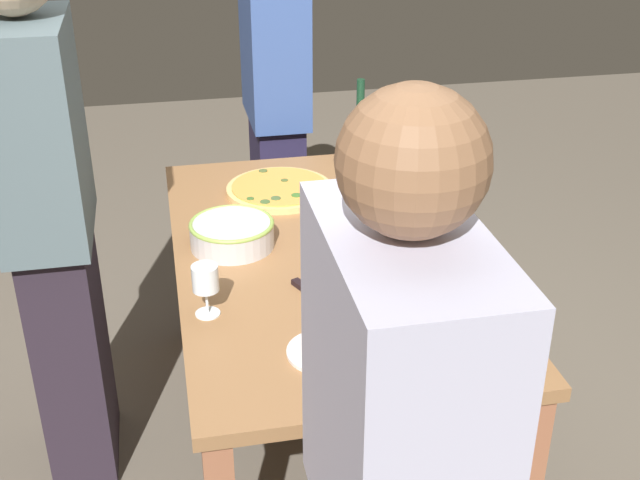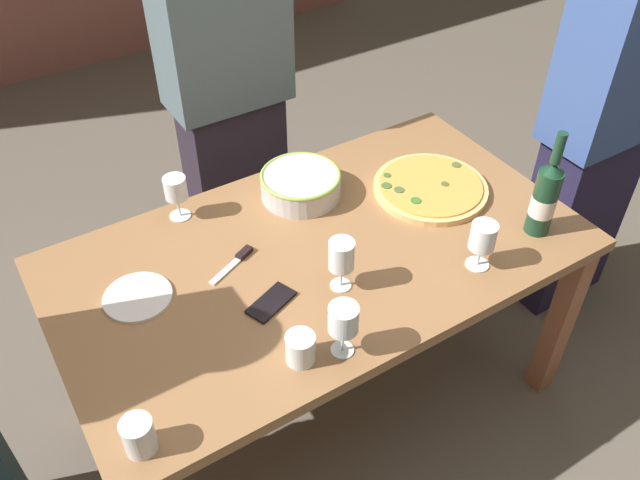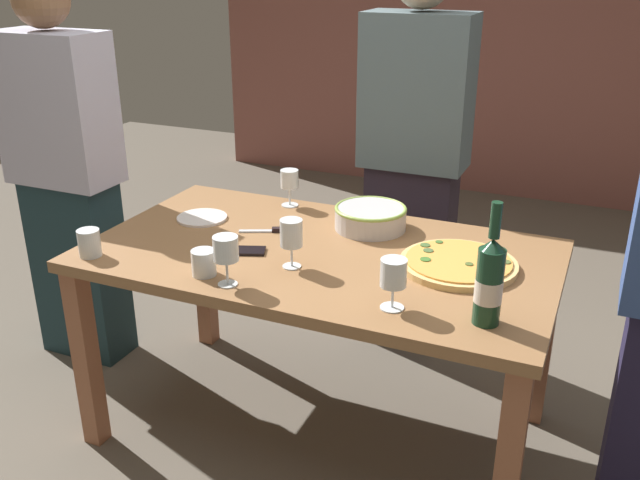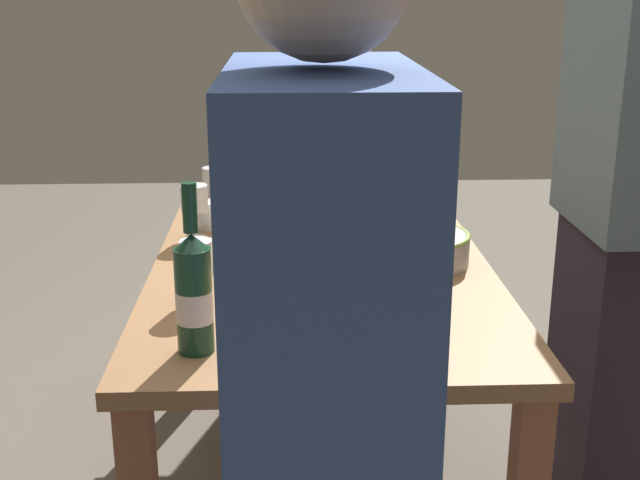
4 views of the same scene
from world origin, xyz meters
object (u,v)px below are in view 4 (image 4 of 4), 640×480
(serving_bowl, at_px, (420,246))
(dining_table, at_px, (320,285))
(side_plate, at_px, (342,202))
(person_guest_right, at_px, (336,143))
(pizza, at_px, (352,313))
(wine_glass_far_right, at_px, (262,211))
(pizza_knife, at_px, (345,227))
(person_host, at_px, (620,216))
(wine_bottle, at_px, (194,292))
(cup_amber, at_px, (213,180))
(cell_phone, at_px, (278,228))
(wine_glass_near_pizza, at_px, (194,201))
(wine_glass_by_bottle, at_px, (196,260))
(wine_glass_far_left, at_px, (436,190))
(cup_ceramic, at_px, (210,215))

(serving_bowl, bearing_deg, dining_table, -108.74)
(side_plate, xyz_separation_m, person_guest_right, (-0.67, 0.02, 0.08))
(pizza, distance_m, wine_glass_far_right, 0.55)
(pizza_knife, distance_m, person_host, 0.80)
(dining_table, distance_m, wine_bottle, 0.72)
(wine_bottle, bearing_deg, side_plate, 161.97)
(cup_amber, distance_m, cell_phone, 0.52)
(cup_amber, bearing_deg, person_guest_right, 137.78)
(pizza_knife, bearing_deg, wine_glass_near_pizza, -79.59)
(wine_glass_near_pizza, xyz_separation_m, cup_amber, (-0.54, 0.01, -0.07))
(pizza, distance_m, person_guest_right, 1.68)
(wine_bottle, xyz_separation_m, wine_glass_by_bottle, (-0.26, -0.02, -0.02))
(wine_glass_near_pizza, bearing_deg, pizza, 33.44)
(wine_glass_by_bottle, bearing_deg, dining_table, 139.89)
(wine_glass_near_pizza, bearing_deg, person_guest_right, 155.76)
(dining_table, relative_size, wine_glass_far_right, 9.70)
(serving_bowl, height_order, pizza_knife, serving_bowl)
(cell_phone, height_order, person_host, person_host)
(wine_glass_far_left, xyz_separation_m, person_host, (0.39, 0.43, 0.02))
(pizza, bearing_deg, wine_bottle, -65.23)
(serving_bowl, height_order, wine_glass_by_bottle, wine_glass_by_bottle)
(wine_glass_far_left, xyz_separation_m, cell_phone, (0.06, -0.49, -0.10))
(dining_table, xyz_separation_m, wine_glass_by_bottle, (0.36, -0.30, 0.20))
(wine_bottle, distance_m, pizza_knife, 0.94)
(wine_glass_near_pizza, distance_m, person_host, 1.19)
(wine_bottle, relative_size, person_host, 0.21)
(cell_phone, bearing_deg, cup_ceramic, -28.73)
(wine_glass_by_bottle, height_order, wine_glass_far_right, wine_glass_far_right)
(wine_glass_far_left, height_order, side_plate, wine_glass_far_left)
(wine_glass_far_right, xyz_separation_m, person_host, (0.12, 0.96, 0.01))
(wine_glass_near_pizza, distance_m, wine_glass_far_left, 0.75)
(wine_glass_far_right, bearing_deg, pizza, 23.19)
(wine_glass_far_right, bearing_deg, wine_bottle, -10.33)
(wine_glass_far_right, relative_size, person_guest_right, 0.10)
(wine_glass_far_right, bearing_deg, wine_glass_by_bottle, -19.96)
(person_host, bearing_deg, wine_glass_far_right, -0.71)
(wine_glass_near_pizza, distance_m, person_guest_right, 1.16)
(cup_ceramic, height_order, person_guest_right, person_guest_right)
(serving_bowl, relative_size, wine_glass_by_bottle, 1.74)
(pizza, height_order, person_guest_right, person_guest_right)
(wine_bottle, distance_m, person_host, 1.20)
(dining_table, height_order, pizza_knife, pizza_knife)
(pizza, height_order, cup_ceramic, cup_ceramic)
(wine_glass_far_right, bearing_deg, cell_phone, 167.88)
(serving_bowl, height_order, wine_glass_near_pizza, wine_glass_near_pizza)
(pizza, distance_m, serving_bowl, 0.44)
(person_guest_right, bearing_deg, cell_phone, -7.94)
(pizza, xyz_separation_m, side_plate, (-1.01, 0.05, -0.01))
(wine_glass_near_pizza, bearing_deg, cup_amber, 179.19)
(wine_glass_far_right, xyz_separation_m, person_guest_right, (-1.18, 0.28, -0.03))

